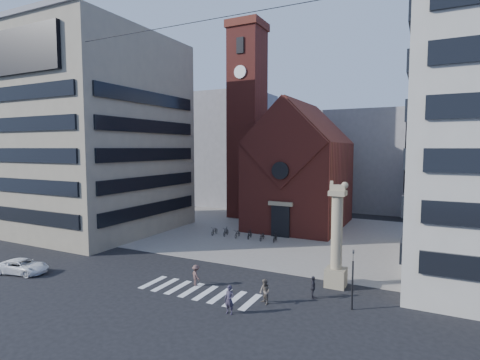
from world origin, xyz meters
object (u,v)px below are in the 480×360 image
(pedestrian_1, at_px, (265,292))
(pedestrian_0, at_px, (229,300))
(traffic_light, at_px, (353,278))
(scooter_0, at_px, (215,231))
(lion_column, at_px, (337,245))
(white_car, at_px, (22,266))
(pedestrian_2, at_px, (313,287))

(pedestrian_1, bearing_deg, pedestrian_0, -85.07)
(traffic_light, xyz_separation_m, pedestrian_0, (-7.37, -4.42, -1.30))
(scooter_0, bearing_deg, lion_column, -40.41)
(pedestrian_0, xyz_separation_m, pedestrian_1, (1.52, 2.60, -0.08))
(traffic_light, xyz_separation_m, scooter_0, (-20.12, 15.24, -1.73))
(lion_column, relative_size, pedestrian_1, 4.78)
(scooter_0, bearing_deg, white_car, -119.49)
(pedestrian_0, distance_m, pedestrian_2, 6.77)
(scooter_0, bearing_deg, pedestrian_1, -58.70)
(pedestrian_0, xyz_separation_m, pedestrian_2, (4.37, 5.17, -0.14))
(lion_column, relative_size, traffic_light, 2.02)
(lion_column, relative_size, pedestrian_2, 5.10)
(lion_column, distance_m, pedestrian_1, 7.43)
(pedestrian_0, distance_m, pedestrian_1, 3.01)
(lion_column, distance_m, pedestrian_2, 4.29)
(pedestrian_2, bearing_deg, lion_column, -36.19)
(pedestrian_0, relative_size, pedestrian_1, 1.09)
(pedestrian_2, bearing_deg, traffic_light, -122.96)
(white_car, bearing_deg, pedestrian_0, -99.68)
(lion_column, bearing_deg, scooter_0, 148.20)
(white_car, height_order, pedestrian_0, pedestrian_0)
(lion_column, distance_m, scooter_0, 21.52)
(white_car, bearing_deg, pedestrian_1, -93.25)
(scooter_0, bearing_deg, pedestrian_2, -48.86)
(pedestrian_2, bearing_deg, pedestrian_1, 113.06)
(pedestrian_1, bearing_deg, scooter_0, 165.19)
(traffic_light, height_order, pedestrian_1, traffic_light)
(lion_column, bearing_deg, pedestrian_0, -122.59)
(traffic_light, xyz_separation_m, white_car, (-28.03, -5.50, -1.64))
(pedestrian_0, bearing_deg, white_car, -174.02)
(white_car, height_order, pedestrian_1, pedestrian_1)
(pedestrian_0, relative_size, pedestrian_2, 1.16)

